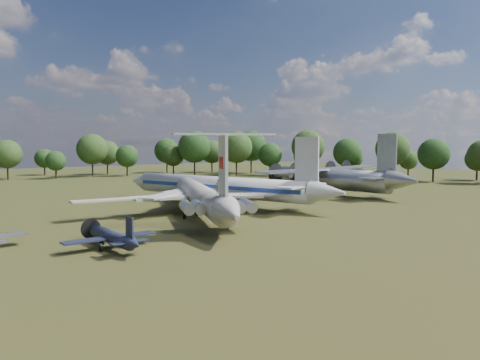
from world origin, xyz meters
TOP-DOWN VIEW (x-y plane):
  - ground at (0.00, 0.00)m, footprint 300.00×300.00m
  - il62_airliner at (3.86, -0.52)m, footprint 51.88×57.12m
  - tu104_jet at (13.31, 8.14)m, footprint 48.19×56.65m
  - an12_transport at (40.61, 7.45)m, footprint 38.88×42.86m
  - small_prop_west at (-14.84, -12.47)m, footprint 9.58×13.00m
  - person_on_il62 at (-1.48, -12.10)m, footprint 0.76×0.61m

SIDE VIEW (x-z plane):
  - ground at x=0.00m, z-range 0.00..0.00m
  - small_prop_west at x=-14.84m, z-range 0.00..1.89m
  - il62_airliner at x=3.86m, z-range 0.00..4.55m
  - tu104_jet at x=13.31m, z-range 0.00..4.87m
  - an12_transport at x=40.61m, z-range 0.00..5.34m
  - person_on_il62 at x=-1.48m, z-range 4.55..6.36m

